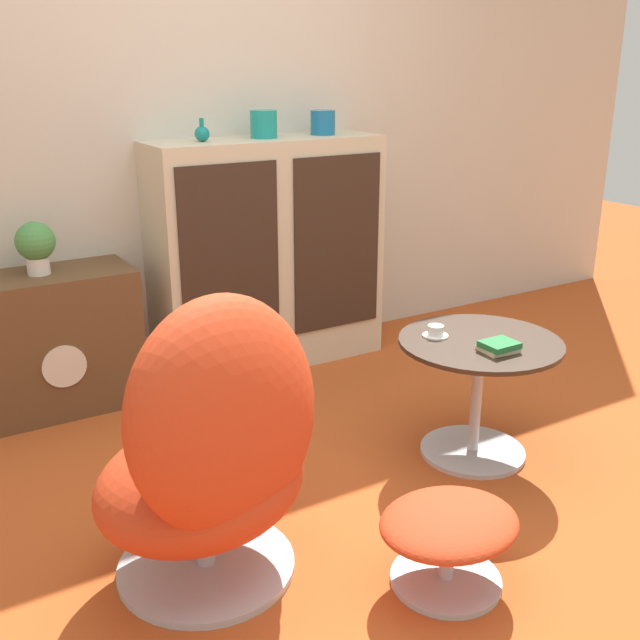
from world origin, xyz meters
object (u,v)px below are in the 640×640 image
coffee_table (478,381)px  vase_inner_right (323,123)px  ottoman (449,531)px  book_stack (499,347)px  vase_inner_left (264,124)px  tv_console (53,342)px  potted_plant (36,244)px  teacup (436,332)px  egg_chair (214,451)px  sideboard (268,254)px  vase_leftmost (202,133)px

coffee_table → vase_inner_right: vase_inner_right is taller
ottoman → coffee_table: bearing=42.3°
vase_inner_right → book_stack: (-0.12, -1.46, -0.72)m
ottoman → vase_inner_left: (0.38, 1.91, 1.06)m
tv_console → ottoman: size_ratio=1.67×
potted_plant → teacup: bearing=-44.2°
egg_chair → vase_inner_left: bearing=57.5°
ottoman → teacup: size_ratio=4.30×
tv_console → vase_inner_right: (1.44, 0.00, 0.91)m
ottoman → potted_plant: size_ratio=1.91×
coffee_table → potted_plant: 1.97m
tv_console → coffee_table: (1.35, -1.34, 0.00)m
vase_inner_left → coffee_table: bearing=-79.6°
egg_chair → coffee_table: bearing=8.5°
sideboard → coffee_table: 1.38m
tv_console → vase_inner_left: size_ratio=5.60×
egg_chair → vase_leftmost: size_ratio=8.91×
vase_leftmost → teacup: vase_leftmost is taller
vase_inner_right → potted_plant: vase_inner_right is taller
potted_plant → book_stack: bearing=-47.5°
egg_chair → teacup: size_ratio=9.20×
sideboard → vase_inner_left: bearing=154.1°
egg_chair → vase_inner_left: vase_inner_left is taller
tv_console → teacup: (1.22, -1.21, 0.19)m
vase_leftmost → potted_plant: (-0.80, -0.00, -0.43)m
vase_inner_left → teacup: 1.42m
tv_console → egg_chair: bearing=-84.8°
tv_console → coffee_table: tv_console is taller
tv_console → ottoman: tv_console is taller
egg_chair → vase_inner_right: bearing=49.3°
sideboard → tv_console: bearing=179.9°
vase_inner_right → vase_leftmost: bearing=180.0°
tv_console → teacup: tv_console is taller
egg_chair → book_stack: egg_chair is taller
vase_leftmost → vase_inner_right: bearing=-0.0°
egg_chair → vase_inner_left: (0.97, 1.52, 0.80)m
potted_plant → egg_chair: bearing=-84.1°
teacup → coffee_table: bearing=-45.4°
vase_leftmost → vase_inner_left: bearing=-0.0°
tv_console → egg_chair: (0.14, -1.52, 0.12)m
potted_plant → book_stack: (1.34, -1.46, -0.26)m
coffee_table → vase_inner_right: bearing=86.0°
ottoman → tv_console: bearing=110.8°
vase_inner_left → book_stack: bearing=-81.5°
sideboard → egg_chair: 1.81m
sideboard → tv_console: (-1.11, 0.00, -0.27)m
coffee_table → potted_plant: bearing=135.7°
book_stack → egg_chair: bearing=-177.4°
coffee_table → vase_inner_left: size_ratio=4.82×
vase_inner_right → potted_plant: size_ratio=0.54×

